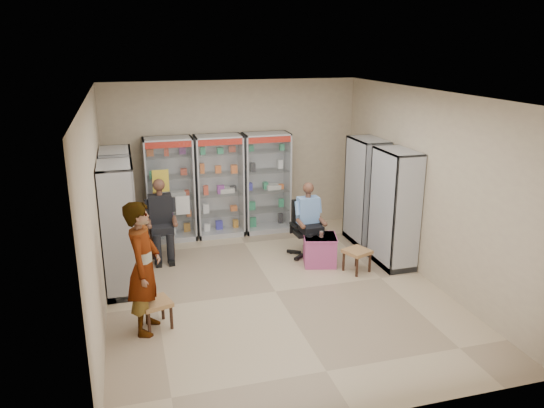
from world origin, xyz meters
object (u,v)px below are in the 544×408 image
object	(u,v)px
cabinet_back_left	(170,190)
wooden_chair	(161,230)
office_chair	(306,229)
standing_man	(144,268)
woven_stool_a	(357,261)
cabinet_right_far	(366,192)
pink_trunk	(320,250)
cabinet_left_far	(120,208)
seated_shopkeeper	(307,222)
cabinet_back_right	(267,183)
woven_stool_b	(156,314)
cabinet_left_near	(120,229)
cabinet_back_mid	(219,186)
cabinet_right_near	(394,209)

from	to	relation	value
cabinet_back_left	wooden_chair	xyz separation A→B (m)	(-0.25, -0.73, -0.53)
office_chair	standing_man	size ratio (longest dim) A/B	0.57
woven_stool_a	wooden_chair	bearing A→B (deg)	151.92
cabinet_right_far	pink_trunk	world-z (taller)	cabinet_right_far
cabinet_left_far	woven_stool_a	world-z (taller)	cabinet_left_far
seated_shopkeeper	cabinet_back_right	bearing A→B (deg)	99.17
cabinet_back_right	woven_stool_b	world-z (taller)	cabinet_back_right
office_chair	cabinet_right_far	bearing A→B (deg)	12.01
wooden_chair	woven_stool_b	distance (m)	2.61
woven_stool_a	woven_stool_b	world-z (taller)	woven_stool_b
office_chair	pink_trunk	world-z (taller)	office_chair
cabinet_left_near	wooden_chair	distance (m)	1.56
cabinet_back_left	pink_trunk	world-z (taller)	cabinet_back_left
cabinet_right_far	woven_stool_a	xyz separation A→B (m)	(-0.71, -1.24, -0.81)
cabinet_back_right	cabinet_back_mid	bearing A→B (deg)	180.00
cabinet_back_mid	cabinet_left_near	size ratio (longest dim) A/B	1.00
cabinet_left_near	pink_trunk	bearing A→B (deg)	92.16
cabinet_back_left	cabinet_left_near	world-z (taller)	same
cabinet_left_far	woven_stool_b	world-z (taller)	cabinet_left_far
cabinet_right_near	seated_shopkeeper	world-z (taller)	cabinet_right_near
cabinet_right_far	standing_man	bearing A→B (deg)	117.97
cabinet_left_near	standing_man	world-z (taller)	cabinet_left_near
woven_stool_b	cabinet_left_far	bearing A→B (deg)	99.33
cabinet_right_near	cabinet_left_far	distance (m)	4.65
cabinet_back_mid	wooden_chair	distance (m)	1.50
office_chair	woven_stool_b	bearing A→B (deg)	-149.42
office_chair	cabinet_left_far	bearing A→B (deg)	167.18
cabinet_back_right	standing_man	xyz separation A→B (m)	(-2.55, -3.35, -0.11)
wooden_chair	woven_stool_a	size ratio (longest dim) A/B	2.45
wooden_chair	pink_trunk	world-z (taller)	wooden_chair
cabinet_right_near	cabinet_left_far	bearing A→B (deg)	73.75
cabinet_back_left	pink_trunk	distance (m)	3.10
seated_shopkeeper	standing_man	xyz separation A→B (m)	(-2.88, -1.82, 0.25)
cabinet_back_left	office_chair	world-z (taller)	cabinet_back_left
cabinet_back_left	seated_shopkeeper	size ratio (longest dim) A/B	1.55
wooden_chair	cabinet_back_mid	bearing A→B (deg)	31.31
cabinet_back_right	woven_stool_a	world-z (taller)	cabinet_back_right
cabinet_left_far	cabinet_back_mid	bearing A→B (deg)	116.32
cabinet_right_far	woven_stool_a	world-z (taller)	cabinet_right_far
office_chair	cabinet_right_near	bearing A→B (deg)	-32.99
office_chair	seated_shopkeeper	bearing A→B (deg)	-92.97
pink_trunk	standing_man	distance (m)	3.37
cabinet_left_near	woven_stool_a	xyz separation A→B (m)	(3.75, -0.34, -0.81)
cabinet_back_right	cabinet_left_near	world-z (taller)	same
woven_stool_b	standing_man	world-z (taller)	standing_man
woven_stool_a	woven_stool_b	bearing A→B (deg)	-164.25
cabinet_right_far	office_chair	distance (m)	1.43
woven_stool_a	cabinet_back_mid	bearing A→B (deg)	128.29
cabinet_back_mid	office_chair	bearing A→B (deg)	-49.14
cabinet_left_near	cabinet_back_left	bearing A→B (deg)	155.39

